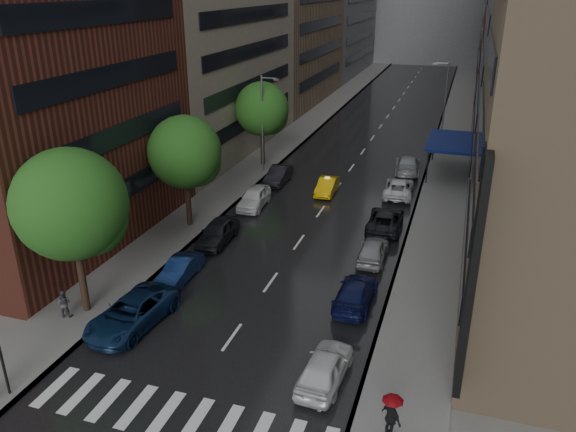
# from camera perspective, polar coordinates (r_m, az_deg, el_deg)

# --- Properties ---
(ground) EXTENTS (220.00, 220.00, 0.00)m
(ground) POSITION_cam_1_polar(r_m,az_deg,el_deg) (26.85, -9.21, -16.71)
(ground) COLOR gray
(ground) RESTS_ON ground
(road) EXTENTS (14.00, 140.00, 0.01)m
(road) POSITION_cam_1_polar(r_m,az_deg,el_deg) (71.01, 9.13, 8.62)
(road) COLOR black
(road) RESTS_ON ground
(sidewalk_left) EXTENTS (4.00, 140.00, 0.15)m
(sidewalk_left) POSITION_cam_1_polar(r_m,az_deg,el_deg) (72.83, 2.05, 9.30)
(sidewalk_left) COLOR gray
(sidewalk_left) RESTS_ON ground
(sidewalk_right) EXTENTS (4.00, 140.00, 0.15)m
(sidewalk_right) POSITION_cam_1_polar(r_m,az_deg,el_deg) (70.27, 16.45, 7.90)
(sidewalk_right) COLOR gray
(sidewalk_right) RESTS_ON ground
(crosswalk) EXTENTS (13.15, 2.80, 0.01)m
(crosswalk) POSITION_cam_1_polar(r_m,az_deg,el_deg) (25.45, -10.89, -19.43)
(crosswalk) COLOR silver
(crosswalk) RESTS_ON ground
(tree_near) EXTENTS (5.87, 5.87, 9.35)m
(tree_near) POSITION_cam_1_polar(r_m,az_deg,el_deg) (30.77, -21.24, 1.10)
(tree_near) COLOR #382619
(tree_near) RESTS_ON ground
(tree_mid) EXTENTS (5.25, 5.25, 8.37)m
(tree_mid) POSITION_cam_1_polar(r_m,az_deg,el_deg) (40.78, -10.45, 6.39)
(tree_mid) COLOR #382619
(tree_mid) RESTS_ON ground
(tree_far) EXTENTS (5.18, 5.18, 8.25)m
(tree_far) POSITION_cam_1_polar(r_m,az_deg,el_deg) (54.84, -2.68, 10.81)
(tree_far) COLOR #382619
(tree_far) RESTS_ON ground
(taxi) EXTENTS (1.56, 4.16, 1.36)m
(taxi) POSITION_cam_1_polar(r_m,az_deg,el_deg) (48.47, 4.00, 3.06)
(taxi) COLOR #F0B40C
(taxi) RESTS_ON ground
(parked_cars_left) EXTENTS (3.20, 29.44, 1.61)m
(parked_cars_left) POSITION_cam_1_polar(r_m,az_deg,el_deg) (38.67, -7.73, -2.20)
(parked_cars_left) COLOR #0E2243
(parked_cars_left) RESTS_ON ground
(parked_cars_right) EXTENTS (2.71, 37.23, 1.61)m
(parked_cars_right) POSITION_cam_1_polar(r_m,az_deg,el_deg) (41.63, 9.80, -0.52)
(parked_cars_right) COLOR silver
(parked_cars_right) RESTS_ON ground
(ped_black_umbrella) EXTENTS (0.96, 0.98, 2.09)m
(ped_black_umbrella) POSITION_cam_1_polar(r_m,az_deg,el_deg) (32.60, -21.93, -7.55)
(ped_black_umbrella) COLOR #414145
(ped_black_umbrella) RESTS_ON sidewalk_left
(ped_red_umbrella) EXTENTS (1.09, 1.04, 2.01)m
(ped_red_umbrella) POSITION_cam_1_polar(r_m,az_deg,el_deg) (23.62, 10.49, -19.06)
(ped_red_umbrella) COLOR black
(ped_red_umbrella) RESTS_ON sidewalk_right
(traffic_light) EXTENTS (0.18, 0.15, 3.45)m
(traffic_light) POSITION_cam_1_polar(r_m,az_deg,el_deg) (27.56, -27.17, -12.36)
(traffic_light) COLOR black
(traffic_light) RESTS_ON sidewalk_left
(street_lamp_left) EXTENTS (1.74, 0.22, 9.00)m
(street_lamp_left) POSITION_cam_1_polar(r_m,az_deg,el_deg) (52.81, -2.54, 9.50)
(street_lamp_left) COLOR gray
(street_lamp_left) RESTS_ON sidewalk_left
(street_lamp_right) EXTENTS (1.74, 0.22, 9.00)m
(street_lamp_right) POSITION_cam_1_polar(r_m,az_deg,el_deg) (64.39, 15.58, 11.11)
(street_lamp_right) COLOR gray
(street_lamp_right) RESTS_ON sidewalk_right
(awning) EXTENTS (4.00, 8.00, 3.12)m
(awning) POSITION_cam_1_polar(r_m,az_deg,el_deg) (54.98, 16.10, 7.28)
(awning) COLOR navy
(awning) RESTS_ON sidewalk_right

